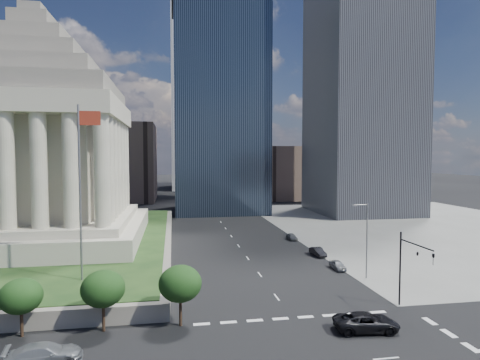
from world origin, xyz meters
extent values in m
plane|color=black|center=(0.00, 100.00, 0.00)|extent=(500.00, 500.00, 0.00)
cube|color=slate|center=(46.00, 60.00, 0.01)|extent=(68.00, 90.00, 0.03)
cylinder|color=slate|center=(-22.00, 24.00, 11.90)|extent=(0.24, 0.24, 20.00)
cube|color=maroon|center=(-20.80, 24.00, 20.40)|extent=(2.40, 0.05, 1.60)
cube|color=black|center=(2.00, 95.00, 30.00)|extent=(26.00, 26.00, 60.00)
cube|color=gray|center=(8.00, 185.00, 95.00)|extent=(40.00, 40.00, 190.00)
cube|color=black|center=(42.00, 85.00, 50.00)|extent=(26.00, 28.00, 100.00)
cube|color=brown|center=(32.00, 130.00, 10.00)|extent=(20.00, 30.00, 20.00)
cube|color=brown|center=(-30.00, 130.00, 14.00)|extent=(24.00, 30.00, 28.00)
cylinder|color=black|center=(12.50, 15.50, 4.00)|extent=(0.18, 0.18, 8.00)
cylinder|color=black|center=(12.50, 12.75, 7.20)|extent=(0.14, 5.50, 0.14)
cube|color=black|center=(12.50, 10.00, 6.40)|extent=(0.30, 0.30, 1.10)
cylinder|color=slate|center=(13.50, 25.00, 5.00)|extent=(0.16, 0.16, 10.00)
cylinder|color=slate|center=(12.60, 25.00, 9.80)|extent=(1.80, 0.12, 0.12)
cube|color=slate|center=(11.70, 25.00, 9.70)|extent=(0.50, 0.22, 0.14)
imported|color=black|center=(5.86, 10.00, 0.83)|extent=(3.43, 6.23, 1.65)
imported|color=slate|center=(-21.50, 8.55, 0.81)|extent=(5.90, 3.15, 1.63)
imported|color=gray|center=(11.50, 29.65, 0.63)|extent=(1.52, 3.71, 1.26)
imported|color=black|center=(11.50, 37.57, 0.67)|extent=(4.15, 1.74, 1.34)
imported|color=#515458|center=(11.01, 50.38, 0.63)|extent=(3.76, 1.64, 1.26)
camera|label=1|loc=(-11.59, -23.61, 15.99)|focal=30.00mm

